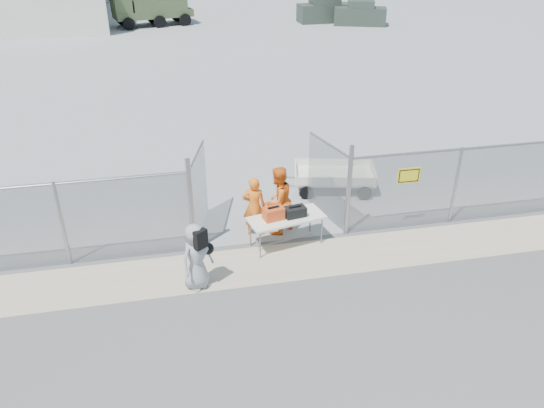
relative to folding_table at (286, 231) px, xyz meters
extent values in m
plane|color=#434141|center=(-0.32, -1.78, -0.41)|extent=(160.00, 160.00, 0.00)
cube|color=gray|center=(-0.32, 40.22, -0.40)|extent=(160.00, 80.00, 0.01)
cube|color=#C5B092|center=(-0.32, -0.78, -0.40)|extent=(44.00, 1.60, 0.01)
cube|color=#E74F1C|center=(-0.34, -0.03, 0.56)|extent=(0.55, 0.43, 0.31)
cube|color=black|center=(0.22, 0.00, 0.53)|extent=(0.57, 0.39, 0.25)
imported|color=orange|center=(-0.71, 0.67, 0.42)|extent=(0.68, 0.52, 1.65)
imported|color=orange|center=(-0.07, 0.67, 0.53)|extent=(1.15, 1.10, 1.86)
imported|color=#9C9C9D|center=(-2.35, -1.30, 0.40)|extent=(0.94, 0.88, 1.61)
camera|label=1|loc=(-2.67, -11.18, 7.00)|focal=35.00mm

